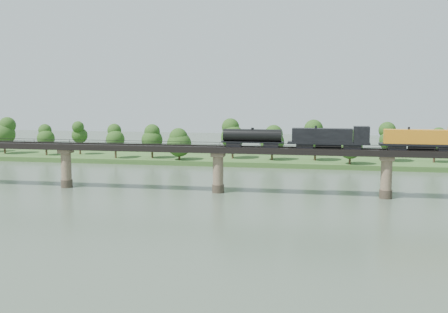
# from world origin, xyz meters

# --- Properties ---
(ground) EXTENTS (400.00, 400.00, 0.00)m
(ground) POSITION_xyz_m (0.00, 0.00, 0.00)
(ground) COLOR #3B4B3B
(ground) RESTS_ON ground
(far_bank) EXTENTS (300.00, 24.00, 1.60)m
(far_bank) POSITION_xyz_m (0.00, 85.00, 0.80)
(far_bank) COLOR #2F5421
(far_bank) RESTS_ON ground
(bridge) EXTENTS (236.00, 30.00, 11.50)m
(bridge) POSITION_xyz_m (0.00, 30.00, 5.46)
(bridge) COLOR #473A2D
(bridge) RESTS_ON ground
(bridge_superstructure) EXTENTS (220.00, 4.90, 0.75)m
(bridge_superstructure) POSITION_xyz_m (0.00, 30.00, 11.79)
(bridge_superstructure) COLOR black
(bridge_superstructure) RESTS_ON bridge
(far_treeline) EXTENTS (289.06, 17.54, 13.60)m
(far_treeline) POSITION_xyz_m (-8.21, 80.52, 8.83)
(far_treeline) COLOR #382619
(far_treeline) RESTS_ON far_bank
(freight_train) EXTENTS (77.33, 3.01, 5.32)m
(freight_train) POSITION_xyz_m (40.77, 30.00, 14.04)
(freight_train) COLOR black
(freight_train) RESTS_ON bridge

